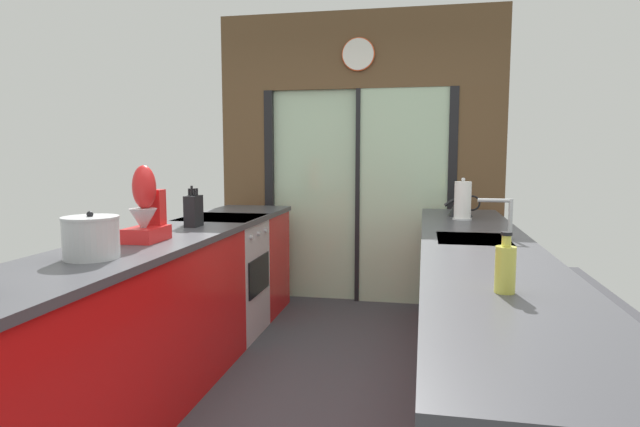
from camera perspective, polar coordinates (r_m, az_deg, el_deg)
ground_plane at (r=3.50m, az=0.21°, el=-17.30°), size 5.04×7.60×0.02m
back_wall_unit at (r=4.99m, az=4.16°, el=7.84°), size 2.64×0.12×2.70m
left_counter_run at (r=3.22m, az=-17.88°, el=-10.77°), size 0.62×3.80×0.92m
right_counter_run at (r=3.02m, az=16.68°, el=-11.93°), size 0.62×3.80×0.92m
sink_faucet at (r=3.15m, az=19.22°, el=0.18°), size 0.19×0.02×0.23m
oven_range at (r=4.20m, az=-10.42°, el=-6.68°), size 0.60×0.60×0.92m
knife_block at (r=3.61m, az=-13.48°, el=0.31°), size 0.08×0.14×0.27m
stand_mixer at (r=3.06m, az=-18.22°, el=0.13°), size 0.17×0.27×0.42m
stock_pot at (r=2.65m, az=-23.45°, el=-2.38°), size 0.25×0.25×0.22m
kettle at (r=4.24m, az=14.92°, el=1.00°), size 0.27×0.19×0.22m
soap_bottle at (r=1.95m, az=19.35°, el=-5.53°), size 0.07×0.07×0.21m
paper_towel_roll at (r=4.01m, az=15.12°, el=1.32°), size 0.14×0.14×0.31m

